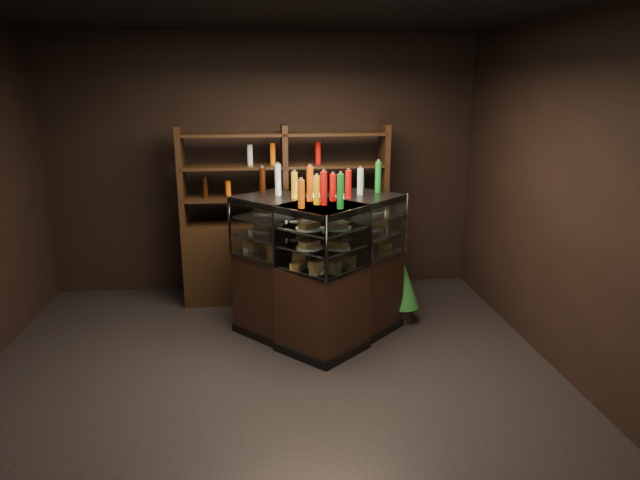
# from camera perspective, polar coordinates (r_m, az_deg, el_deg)

# --- Properties ---
(ground) EXTENTS (5.00, 5.00, 0.00)m
(ground) POSITION_cam_1_polar(r_m,az_deg,el_deg) (4.91, -4.87, -14.35)
(ground) COLOR black
(ground) RESTS_ON ground
(room_shell) EXTENTS (5.02, 5.02, 3.01)m
(room_shell) POSITION_cam_1_polar(r_m,az_deg,el_deg) (4.30, -5.45, 8.78)
(room_shell) COLOR black
(room_shell) RESTS_ON ground
(display_case) EXTENTS (1.77, 1.38, 1.40)m
(display_case) POSITION_cam_1_polar(r_m,az_deg,el_deg) (5.53, 0.04, -5.38)
(display_case) COLOR black
(display_case) RESTS_ON ground
(food_display) EXTENTS (1.38, 0.98, 0.43)m
(food_display) POSITION_cam_1_polar(r_m,az_deg,el_deg) (5.35, 0.05, 0.56)
(food_display) COLOR #B2893F
(food_display) RESTS_ON display_case
(bottles_top) EXTENTS (1.20, 0.84, 0.30)m
(bottles_top) POSITION_cam_1_polar(r_m,az_deg,el_deg) (5.26, 0.04, 5.53)
(bottles_top) COLOR silver
(bottles_top) RESTS_ON display_case
(potted_conifer) EXTENTS (0.35, 0.35, 0.74)m
(potted_conifer) POSITION_cam_1_polar(r_m,az_deg,el_deg) (6.01, 8.31, -4.31)
(potted_conifer) COLOR black
(potted_conifer) RESTS_ON ground
(back_shelving) EXTENTS (2.32, 0.47, 2.00)m
(back_shelving) POSITION_cam_1_polar(r_m,az_deg,el_deg) (6.58, -3.44, -0.74)
(back_shelving) COLOR black
(back_shelving) RESTS_ON ground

